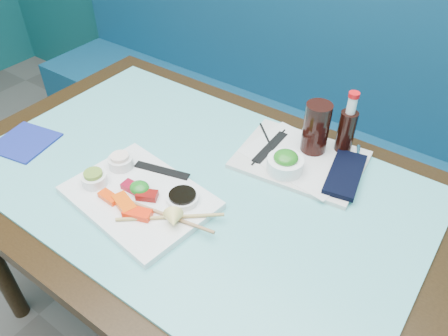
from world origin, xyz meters
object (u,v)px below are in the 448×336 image
Objects in this scene: dining_table at (195,203)px; blue_napkin at (25,142)px; seaweed_bowl at (285,165)px; cola_bottle_body at (346,134)px; booth_bench at (315,142)px; serving_tray at (300,160)px; sashimi_plate at (139,197)px; cola_glass at (316,128)px.

dining_table is 8.72× the size of blue_napkin.
cola_bottle_body is (0.09, 0.18, 0.04)m from seaweed_bowl.
booth_bench is 8.64× the size of serving_tray.
dining_table is at bearing -136.18° from serving_tray.
booth_bench reaches higher than cola_bottle_body.
dining_table is 0.28m from seaweed_bowl.
seaweed_bowl is at bearing 41.08° from dining_table.
seaweed_bowl is at bearing -104.08° from serving_tray.
seaweed_bowl is (0.25, 0.31, 0.02)m from sashimi_plate.
booth_bench reaches higher than seaweed_bowl.
booth_bench is 0.73m from cola_bottle_body.
booth_bench is at bearing 101.87° from serving_tray.
seaweed_bowl is (0.19, 0.16, 0.12)m from dining_table.
cola_glass reaches higher than blue_napkin.
cola_bottle_body is at bearing 35.87° from cola_glass.
booth_bench is 0.75m from cola_glass.
booth_bench is 18.68× the size of blue_napkin.
seaweed_bowl is 0.72× the size of cola_bottle_body.
blue_napkin is (-0.73, -0.46, -0.09)m from cola_glass.
cola_glass reaches higher than seaweed_bowl.
serving_tray is 2.48× the size of cola_bottle_body.
sashimi_plate reaches higher than blue_napkin.
seaweed_bowl is 0.63× the size of blue_napkin.
blue_napkin is (-0.46, -0.02, -0.01)m from sashimi_plate.
cola_glass is at bearing 73.21° from serving_tray.
cola_bottle_body is 0.87× the size of blue_napkin.
blue_napkin reaches higher than dining_table.
cola_glass reaches higher than serving_tray.
seaweed_bowl is at bearing 58.01° from sashimi_plate.
cola_bottle_body is at bearing 62.25° from sashimi_plate.
sashimi_plate is 0.52m from cola_glass.
serving_tray is at bearing -100.30° from cola_glass.
cola_glass is at bearing -69.01° from booth_bench.
sashimi_plate is at bearing -130.77° from serving_tray.
dining_table is 0.19m from sashimi_plate.
cola_glass is 0.95× the size of blue_napkin.
dining_table is 0.40m from cola_glass.
cola_glass is (0.27, 0.44, 0.08)m from sashimi_plate.
booth_bench reaches higher than serving_tray.
sashimi_plate is 2.41× the size of cola_glass.
seaweed_bowl is (0.19, -0.67, 0.42)m from booth_bench.
serving_tray is at bearing 29.62° from blue_napkin.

